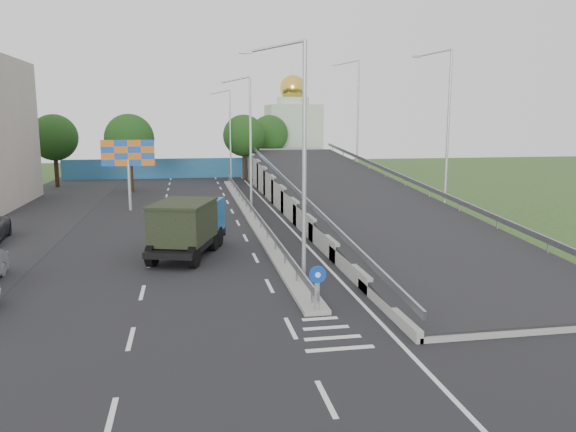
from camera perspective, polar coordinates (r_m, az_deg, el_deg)
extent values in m
plane|color=#2D4C1E|center=(18.92, 4.49, -12.21)|extent=(160.00, 160.00, 0.00)
cube|color=black|center=(37.65, -7.70, -1.11)|extent=(26.00, 90.00, 0.04)
cube|color=black|center=(39.33, -26.98, -1.64)|extent=(8.00, 90.00, 0.05)
cube|color=gray|center=(41.78, -3.84, 0.18)|extent=(1.00, 44.00, 0.20)
cube|color=gray|center=(44.52, 12.09, 3.50)|extent=(0.10, 50.00, 0.32)
cube|color=gray|center=(41.86, -0.06, 3.33)|extent=(0.10, 50.00, 0.32)
cube|color=gray|center=(41.68, -3.85, 1.06)|extent=(0.08, 44.00, 0.32)
cylinder|color=gray|center=(41.72, -3.85, 0.72)|extent=(0.09, 0.09, 0.60)
cylinder|color=black|center=(20.65, 2.96, -7.91)|extent=(0.20, 0.20, 1.20)
cylinder|color=#0C3FBF|center=(20.36, 3.03, -5.97)|extent=(0.64, 0.05, 0.64)
cylinder|color=white|center=(20.33, 3.05, -5.99)|extent=(0.20, 0.03, 0.20)
cylinder|color=#B2B5B7|center=(23.52, 1.66, 5.22)|extent=(0.18, 0.18, 10.00)
cylinder|color=#B2B5B7|center=(23.41, -1.28, 16.85)|extent=(2.57, 0.12, 0.66)
cube|color=#B2B5B7|center=(23.22, -4.33, 16.26)|extent=(0.50, 0.18, 0.12)
cylinder|color=#B2B5B7|center=(43.26, -3.82, 7.31)|extent=(0.18, 0.18, 10.00)
cylinder|color=#B2B5B7|center=(43.19, -5.52, 13.59)|extent=(2.57, 0.12, 0.66)
cube|color=#B2B5B7|center=(43.09, -7.15, 13.23)|extent=(0.50, 0.18, 0.12)
cylinder|color=#B2B5B7|center=(63.16, -5.87, 8.07)|extent=(0.18, 0.18, 10.00)
cylinder|color=#B2B5B7|center=(63.12, -7.06, 12.36)|extent=(2.57, 0.12, 0.66)
cube|color=#B2B5B7|center=(63.05, -8.17, 12.11)|extent=(0.50, 0.18, 0.12)
cube|color=teal|center=(69.20, -9.76, 4.81)|extent=(30.00, 0.50, 2.40)
cube|color=#B2CCAD|center=(78.35, 0.50, 7.94)|extent=(7.00, 7.00, 9.00)
cylinder|color=#B2CCAD|center=(78.34, 0.50, 11.60)|extent=(4.40, 4.40, 1.00)
sphere|color=gold|center=(78.41, 0.50, 12.84)|extent=(3.60, 3.60, 3.60)
cone|color=gold|center=(78.54, 0.51, 14.29)|extent=(0.30, 0.30, 1.20)
cylinder|color=#B2B5B7|center=(45.46, -15.81, 3.03)|extent=(0.24, 0.24, 4.00)
cube|color=orange|center=(45.24, -15.96, 6.18)|extent=(4.00, 0.20, 2.00)
cylinder|color=black|center=(57.44, -15.68, 4.38)|extent=(0.44, 0.44, 4.00)
sphere|color=black|center=(57.24, -15.83, 7.57)|extent=(4.80, 4.80, 4.80)
cylinder|color=black|center=(65.47, -4.47, 5.34)|extent=(0.44, 0.44, 4.00)
sphere|color=black|center=(65.30, -4.51, 8.14)|extent=(4.80, 4.80, 4.80)
cylinder|color=black|center=(63.60, -22.47, 4.50)|extent=(0.44, 0.44, 4.00)
sphere|color=black|center=(63.43, -22.66, 7.38)|extent=(4.80, 4.80, 4.80)
cylinder|color=black|center=(72.89, -1.88, 5.82)|extent=(0.44, 0.44, 4.00)
sphere|color=black|center=(72.74, -1.90, 8.34)|extent=(4.80, 4.80, 4.80)
cylinder|color=black|center=(32.28, -10.76, -1.98)|extent=(0.70, 1.21, 1.15)
cylinder|color=black|center=(31.70, -7.15, -2.10)|extent=(0.70, 1.21, 1.15)
cylinder|color=black|center=(31.40, -11.29, -2.33)|extent=(0.70, 1.21, 1.15)
cylinder|color=black|center=(30.80, -7.58, -2.46)|extent=(0.70, 1.21, 1.15)
cylinder|color=black|center=(28.03, -13.66, -3.89)|extent=(0.70, 1.21, 1.15)
cylinder|color=black|center=(27.36, -9.54, -4.08)|extent=(0.70, 1.21, 1.15)
cube|color=black|center=(29.88, -10.15, -2.61)|extent=(4.25, 6.93, 0.31)
cube|color=navy|center=(31.99, -8.90, 0.17)|extent=(2.81, 2.32, 1.78)
cube|color=black|center=(32.69, -8.53, 1.22)|extent=(1.92, 0.66, 0.73)
cube|color=black|center=(33.04, -8.42, -1.46)|extent=(2.35, 0.87, 0.52)
cube|color=black|center=(29.06, -10.59, -0.65)|extent=(3.60, 4.56, 1.89)
cube|color=black|center=(28.90, -10.65, 1.30)|extent=(3.73, 4.69, 0.13)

